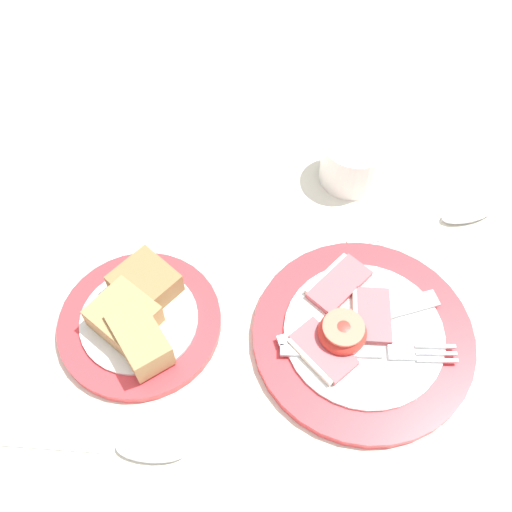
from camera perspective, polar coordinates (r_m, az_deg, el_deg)
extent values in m
plane|color=beige|center=(0.67, 2.37, -7.41)|extent=(3.00, 3.00, 0.00)
cylinder|color=red|center=(0.67, 10.15, -7.85)|extent=(0.24, 0.24, 0.01)
cylinder|color=silver|center=(0.66, 10.25, -7.55)|extent=(0.17, 0.17, 0.00)
cube|color=#BC5156|center=(0.68, 7.95, -2.70)|extent=(0.08, 0.08, 0.01)
cube|color=beige|center=(0.68, 6.92, -1.87)|extent=(0.05, 0.06, 0.01)
cube|color=#BC5156|center=(0.64, 6.44, -8.90)|extent=(0.07, 0.08, 0.01)
cube|color=beige|center=(0.63, 5.38, -9.77)|extent=(0.05, 0.05, 0.01)
cube|color=#BC5156|center=(0.67, 11.14, -5.57)|extent=(0.04, 0.07, 0.01)
cube|color=beige|center=(0.66, 9.76, -5.49)|extent=(0.01, 0.06, 0.01)
ellipsoid|color=red|center=(0.64, 8.22, -7.21)|extent=(0.05, 0.05, 0.03)
cylinder|color=#DB664C|center=(0.63, 8.35, -6.72)|extent=(0.04, 0.04, 0.00)
cube|color=silver|center=(0.64, 7.17, -8.99)|extent=(0.11, 0.02, 0.00)
cube|color=silver|center=(0.65, 13.63, -8.94)|extent=(0.03, 0.02, 0.00)
cube|color=silver|center=(0.66, 16.88, -9.51)|extent=(0.04, 0.01, 0.00)
cube|color=silver|center=(0.66, 16.78, -8.88)|extent=(0.04, 0.01, 0.00)
cube|color=silver|center=(0.67, 16.69, -8.25)|extent=(0.04, 0.01, 0.00)
cube|color=silver|center=(0.65, 6.63, -6.82)|extent=(0.10, 0.05, 0.00)
cube|color=#9EA0A5|center=(0.68, 13.95, -4.67)|extent=(0.08, 0.05, 0.00)
cylinder|color=red|center=(0.68, -11.00, -6.38)|extent=(0.18, 0.18, 0.01)
cylinder|color=silver|center=(0.67, -11.11, -6.06)|extent=(0.13, 0.13, 0.00)
cube|color=olive|center=(0.67, -10.52, -2.60)|extent=(0.09, 0.08, 0.03)
cube|color=#9E7A4C|center=(0.64, -10.98, -7.80)|extent=(0.08, 0.08, 0.03)
cube|color=#9E7A4C|center=(0.66, -12.49, -5.60)|extent=(0.08, 0.08, 0.03)
cylinder|color=white|center=(0.78, 9.22, 8.95)|extent=(0.08, 0.08, 0.06)
cylinder|color=white|center=(0.76, 9.49, 10.31)|extent=(0.07, 0.07, 0.01)
cube|color=silver|center=(0.65, -19.24, -16.44)|extent=(0.11, 0.01, 0.01)
ellipsoid|color=silver|center=(0.62, -9.95, -17.69)|extent=(0.07, 0.03, 0.01)
cube|color=silver|center=(0.75, 12.58, 2.07)|extent=(0.11, 0.05, 0.01)
ellipsoid|color=silver|center=(0.79, 19.50, 3.82)|extent=(0.07, 0.05, 0.01)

